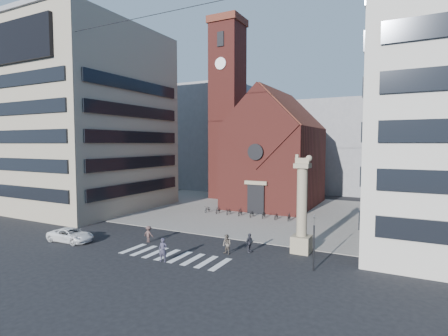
{
  "coord_description": "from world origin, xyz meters",
  "views": [
    {
      "loc": [
        17.89,
        -27.01,
        9.61
      ],
      "look_at": [
        -0.3,
        8.0,
        6.85
      ],
      "focal_mm": 28.0,
      "sensor_mm": 36.0,
      "label": 1
    }
  ],
  "objects": [
    {
      "name": "pedestrian_2",
      "position": [
        5.92,
        0.89,
        0.86
      ],
      "size": [
        0.63,
        1.07,
        1.71
      ],
      "primitive_type": "imported",
      "rotation": [
        0.0,
        0.0,
        1.35
      ],
      "color": "#2B2B34",
      "rests_on": "ground"
    },
    {
      "name": "piazza",
      "position": [
        0.0,
        19.0,
        0.03
      ],
      "size": [
        46.0,
        30.0,
        0.05
      ],
      "primitive_type": "cube",
      "color": "gray",
      "rests_on": "ground"
    },
    {
      "name": "white_car",
      "position": [
        -11.01,
        -4.05,
        0.66
      ],
      "size": [
        4.85,
        2.47,
        1.31
      ],
      "primitive_type": "imported",
      "rotation": [
        0.0,
        0.0,
        1.63
      ],
      "color": "white",
      "rests_on": "ground"
    },
    {
      "name": "zebra_crossing",
      "position": [
        0.55,
        -3.0,
        0.01
      ],
      "size": [
        10.2,
        3.2,
        0.01
      ],
      "primitive_type": null,
      "color": "white",
      "rests_on": "ground"
    },
    {
      "name": "scooter_3",
      "position": [
        -1.37,
        14.73,
        0.53
      ],
      "size": [
        0.58,
        1.63,
        0.96
      ],
      "primitive_type": "imported",
      "rotation": [
        0.0,
        0.0,
        0.08
      ],
      "color": "black",
      "rests_on": "piazza"
    },
    {
      "name": "pedestrian_1",
      "position": [
        4.38,
        -0.48,
        0.87
      ],
      "size": [
        1.01,
        0.89,
        1.73
      ],
      "primitive_type": "imported",
      "rotation": [
        0.0,
        0.0,
        -0.33
      ],
      "color": "#595047",
      "rests_on": "ground"
    },
    {
      "name": "scooter_7",
      "position": [
        5.32,
        14.73,
        0.53
      ],
      "size": [
        0.58,
        1.63,
        0.96
      ],
      "primitive_type": "imported",
      "rotation": [
        0.0,
        0.0,
        0.08
      ],
      "color": "black",
      "rests_on": "piazza"
    },
    {
      "name": "lion_column",
      "position": [
        10.01,
        3.0,
        3.46
      ],
      "size": [
        1.63,
        1.6,
        8.68
      ],
      "color": "gray",
      "rests_on": "ground"
    },
    {
      "name": "campanile",
      "position": [
        -10.0,
        28.0,
        15.74
      ],
      "size": [
        5.5,
        5.5,
        31.2
      ],
      "color": "maroon",
      "rests_on": "ground"
    },
    {
      "name": "scooter_0",
      "position": [
        -6.39,
        14.73,
        0.48
      ],
      "size": [
        0.7,
        1.69,
        0.87
      ],
      "primitive_type": "imported",
      "rotation": [
        0.0,
        0.0,
        0.08
      ],
      "color": "black",
      "rests_on": "piazza"
    },
    {
      "name": "scooter_5",
      "position": [
        1.98,
        14.73,
        0.53
      ],
      "size": [
        0.58,
        1.63,
        0.96
      ],
      "primitive_type": "imported",
      "rotation": [
        0.0,
        0.0,
        0.08
      ],
      "color": "black",
      "rests_on": "piazza"
    },
    {
      "name": "bg_block_mid",
      "position": [
        6.0,
        45.0,
        9.0
      ],
      "size": [
        14.0,
        12.0,
        18.0
      ],
      "primitive_type": "cube",
      "color": "gray",
      "rests_on": "ground"
    },
    {
      "name": "scooter_6",
      "position": [
        3.65,
        14.73,
        0.48
      ],
      "size": [
        0.7,
        1.69,
        0.87
      ],
      "primitive_type": "imported",
      "rotation": [
        0.0,
        0.0,
        0.08
      ],
      "color": "black",
      "rests_on": "piazza"
    },
    {
      "name": "ground",
      "position": [
        0.0,
        0.0,
        0.0
      ],
      "size": [
        120.0,
        120.0,
        0.0
      ],
      "primitive_type": "plane",
      "color": "black",
      "rests_on": "ground"
    },
    {
      "name": "traffic_light",
      "position": [
        12.0,
        -1.0,
        2.29
      ],
      "size": [
        0.13,
        0.16,
        4.3
      ],
      "color": "black",
      "rests_on": "ground"
    },
    {
      "name": "pedestrian_0",
      "position": [
        0.62,
        -4.58,
        0.97
      ],
      "size": [
        0.8,
        0.63,
        1.94
      ],
      "primitive_type": "imported",
      "rotation": [
        0.0,
        0.0,
        0.26
      ],
      "color": "#343144",
      "rests_on": "ground"
    },
    {
      "name": "pedestrian_3",
      "position": [
        -4.09,
        -0.67,
        0.8
      ],
      "size": [
        1.04,
        0.61,
        1.61
      ],
      "primitive_type": "imported",
      "rotation": [
        0.0,
        0.0,
        3.13
      ],
      "color": "#4D3633",
      "rests_on": "ground"
    },
    {
      "name": "bg_block_left",
      "position": [
        -20.0,
        40.0,
        11.0
      ],
      "size": [
        16.0,
        14.0,
        22.0
      ],
      "primitive_type": "cube",
      "color": "gray",
      "rests_on": "ground"
    },
    {
      "name": "scooter_1",
      "position": [
        -4.72,
        14.73,
        0.53
      ],
      "size": [
        0.58,
        1.63,
        0.96
      ],
      "primitive_type": "imported",
      "rotation": [
        0.0,
        0.0,
        0.08
      ],
      "color": "black",
      "rests_on": "piazza"
    },
    {
      "name": "church",
      "position": [
        0.0,
        25.04,
        7.98
      ],
      "size": [
        12.0,
        16.65,
        18.0
      ],
      "color": "maroon",
      "rests_on": "ground"
    },
    {
      "name": "scooter_2",
      "position": [
        -3.04,
        14.73,
        0.48
      ],
      "size": [
        0.7,
        1.69,
        0.87
      ],
      "primitive_type": "imported",
      "rotation": [
        0.0,
        0.0,
        0.08
      ],
      "color": "black",
      "rests_on": "piazza"
    },
    {
      "name": "bg_block_right",
      "position": [
        22.0,
        42.0,
        12.0
      ],
      "size": [
        16.0,
        14.0,
        24.0
      ],
      "primitive_type": "cube",
      "color": "gray",
      "rests_on": "ground"
    },
    {
      "name": "scooter_4",
      "position": [
        0.3,
        14.73,
        0.48
      ],
      "size": [
        0.7,
        1.69,
        0.87
      ],
      "primitive_type": "imported",
      "rotation": [
        0.0,
        0.0,
        0.08
      ],
      "color": "black",
      "rests_on": "piazza"
    },
    {
      "name": "building_left",
      "position": [
        -24.0,
        10.0,
        13.0
      ],
      "size": [
        18.0,
        20.0,
        26.0
      ],
      "primitive_type": "cube",
      "color": "gray",
      "rests_on": "ground"
    }
  ]
}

